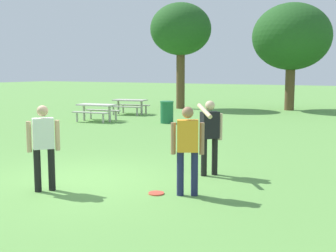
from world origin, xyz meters
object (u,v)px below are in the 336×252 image
Objects in this scene: trash_can_beside_table at (167,112)px; tree_tall_left at (181,30)px; person_thrower at (44,142)px; picnic_table_far at (130,104)px; picnic_table_near at (97,109)px; person_bystander at (188,145)px; tree_broad_center at (292,37)px; frisbee at (156,193)px; person_catcher at (210,132)px.

trash_can_beside_table is 8.40m from tree_tall_left.
picnic_table_far is (-6.60, 12.78, -0.38)m from person_thrower.
person_thrower is at bearing -73.45° from trash_can_beside_table.
picnic_table_near is 0.98× the size of picnic_table_far.
picnic_table_near is 3.25m from trash_can_beside_table.
person_bystander is at bearing -62.48° from tree_tall_left.
tree_tall_left is at bearing 117.52° from person_bystander.
person_bystander is 1.71× the size of trash_can_beside_table.
tree_broad_center reaches higher than picnic_table_far.
person_bystander is at bearing 22.44° from person_thrower.
picnic_table_near is 1.95× the size of trash_can_beside_table.
picnic_table_near and picnic_table_far have the same top height.
picnic_table_near is 0.30× the size of tree_tall_left.
frisbee is 0.05× the size of tree_tall_left.
person_catcher is 1.62m from person_bystander.
person_thrower reaches higher than picnic_table_near.
picnic_table_near is at bearing 140.89° from person_catcher.
frisbee is at bearing -62.16° from trash_can_beside_table.
tree_tall_left is 1.03× the size of tree_broad_center.
person_catcher is at bearing 98.79° from person_bystander.
trash_can_beside_table is (-5.61, 9.39, -0.46)m from person_bystander.
person_thrower is 1.00× the size of person_bystander.
trash_can_beside_table is at bearing -67.49° from tree_tall_left.
picnic_table_near is 3.26m from picnic_table_far.
tree_broad_center is at bearing 70.00° from trash_can_beside_table.
tree_tall_left reaches higher than frisbee.
picnic_table_far is 9.93m from tree_broad_center.
picnic_table_far is at bearing 127.81° from person_bystander.
person_bystander is 14.87m from picnic_table_far.
person_thrower is 3.48m from person_catcher.
person_thrower is at bearing -56.87° from picnic_table_near.
tree_tall_left is at bearing 115.70° from frisbee.
picnic_table_far is 4.22m from trash_can_beside_table.
tree_tall_left is 6.34m from tree_broad_center.
trash_can_beside_table is (3.50, -2.36, -0.08)m from picnic_table_far.
person_bystander is 18.57m from tree_tall_left.
person_bystander is at bearing -59.14° from trash_can_beside_table.
tree_broad_center is (3.19, 8.77, 3.64)m from trash_can_beside_table.
frisbee is at bearing -99.45° from person_catcher.
tree_tall_left is at bearing -161.43° from tree_broad_center.
person_bystander is (0.25, -1.60, -0.02)m from person_catcher.
person_thrower is 0.27× the size of tree_broad_center.
person_thrower is 5.56× the size of frisbee.
tree_tall_left is (-5.90, 17.18, 3.67)m from person_thrower.
person_catcher is 13.48m from picnic_table_far.
frisbee is 0.15× the size of picnic_table_far.
person_catcher is 0.27× the size of tree_broad_center.
tree_broad_center is (0.09, 19.19, 3.19)m from person_thrower.
picnic_table_far is 0.32× the size of tree_broad_center.
person_catcher is 9.46m from trash_can_beside_table.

